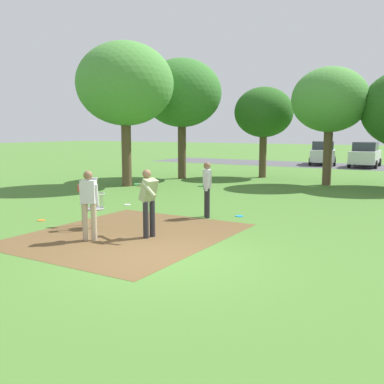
# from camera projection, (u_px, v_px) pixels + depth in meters

# --- Properties ---
(ground_plane) EXTENTS (160.00, 160.00, 0.00)m
(ground_plane) POSITION_uv_depth(u_px,v_px,m) (166.00, 258.00, 9.23)
(ground_plane) COLOR #47752D
(dirt_tee_pad) EXTENTS (4.70, 5.58, 0.01)m
(dirt_tee_pad) POSITION_uv_depth(u_px,v_px,m) (129.00, 234.00, 11.32)
(dirt_tee_pad) COLOR brown
(dirt_tee_pad) RESTS_ON ground
(disc_golf_basket) EXTENTS (0.98, 0.58, 1.39)m
(disc_golf_basket) POSITION_uv_depth(u_px,v_px,m) (93.00, 201.00, 12.01)
(disc_golf_basket) COLOR #9E9EA3
(disc_golf_basket) RESTS_ON ground
(player_throwing) EXTENTS (0.50, 0.45, 1.71)m
(player_throwing) POSITION_uv_depth(u_px,v_px,m) (89.00, 201.00, 10.59)
(player_throwing) COLOR tan
(player_throwing) RESTS_ON ground
(player_waiting_left) EXTENTS (1.04, 0.67, 1.71)m
(player_waiting_left) POSITION_uv_depth(u_px,v_px,m) (148.00, 199.00, 10.90)
(player_waiting_left) COLOR #232328
(player_waiting_left) RESTS_ON ground
(player_waiting_right) EXTENTS (0.45, 0.47, 1.71)m
(player_waiting_right) POSITION_uv_depth(u_px,v_px,m) (207.00, 186.00, 13.44)
(player_waiting_right) COLOR #232328
(player_waiting_right) RESTS_ON ground
(frisbee_near_basket) EXTENTS (0.25, 0.25, 0.02)m
(frisbee_near_basket) POSITION_uv_depth(u_px,v_px,m) (239.00, 216.00, 13.72)
(frisbee_near_basket) COLOR #1E93DB
(frisbee_near_basket) RESTS_ON ground
(frisbee_by_tee) EXTENTS (0.24, 0.24, 0.02)m
(frisbee_by_tee) POSITION_uv_depth(u_px,v_px,m) (127.00, 205.00, 15.85)
(frisbee_by_tee) COLOR white
(frisbee_by_tee) RESTS_ON ground
(frisbee_far_left) EXTENTS (0.22, 0.22, 0.02)m
(frisbee_far_left) POSITION_uv_depth(u_px,v_px,m) (41.00, 220.00, 13.08)
(frisbee_far_left) COLOR orange
(frisbee_far_left) RESTS_ON ground
(tree_near_right) EXTENTS (4.37, 4.37, 6.57)m
(tree_near_right) POSITION_uv_depth(u_px,v_px,m) (182.00, 93.00, 24.03)
(tree_near_right) COLOR brown
(tree_near_right) RESTS_ON ground
(tree_mid_center) EXTENTS (4.58, 4.58, 6.79)m
(tree_mid_center) POSITION_uv_depth(u_px,v_px,m) (125.00, 84.00, 20.63)
(tree_mid_center) COLOR brown
(tree_mid_center) RESTS_ON ground
(tree_far_left) EXTENTS (3.66, 3.66, 5.70)m
(tree_far_left) POSITION_uv_depth(u_px,v_px,m) (330.00, 100.00, 21.12)
(tree_far_left) COLOR brown
(tree_far_left) RESTS_ON ground
(tree_far_center) EXTENTS (3.31, 3.31, 5.10)m
(tree_far_center) POSITION_uv_depth(u_px,v_px,m) (264.00, 113.00, 24.74)
(tree_far_center) COLOR brown
(tree_far_center) RESTS_ON ground
(parking_lot_strip) EXTENTS (36.00, 6.00, 0.01)m
(parking_lot_strip) POSITION_uv_depth(u_px,v_px,m) (372.00, 167.00, 32.31)
(parking_lot_strip) COLOR #4C4C51
(parking_lot_strip) RESTS_ON ground
(parked_car_leftmost) EXTENTS (2.71, 4.50, 1.84)m
(parked_car_leftmost) POSITION_uv_depth(u_px,v_px,m) (323.00, 153.00, 34.70)
(parked_car_leftmost) COLOR silver
(parked_car_leftmost) RESTS_ON ground
(parked_car_center_left) EXTENTS (2.10, 4.26, 1.84)m
(parked_car_center_left) POSITION_uv_depth(u_px,v_px,m) (365.00, 154.00, 32.39)
(parked_car_center_left) COLOR silver
(parked_car_center_left) RESTS_ON ground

